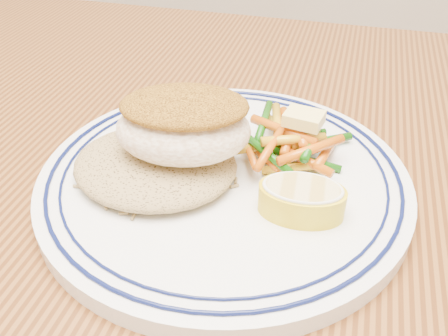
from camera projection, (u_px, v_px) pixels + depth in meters
dining_table at (221, 316)px, 0.42m from camera, size 1.50×0.90×0.75m
plate at (224, 179)px, 0.39m from camera, size 0.29×0.29×0.02m
rice_pilaf at (155, 161)px, 0.38m from camera, size 0.13×0.11×0.02m
fish_fillet at (184, 124)px, 0.37m from camera, size 0.11×0.09×0.05m
vegetable_pile at (288, 141)px, 0.40m from camera, size 0.10×0.10×0.03m
butter_pat at (304, 118)px, 0.39m from camera, size 0.03×0.03×0.01m
lemon_wedge at (302, 198)px, 0.34m from camera, size 0.06×0.06×0.02m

